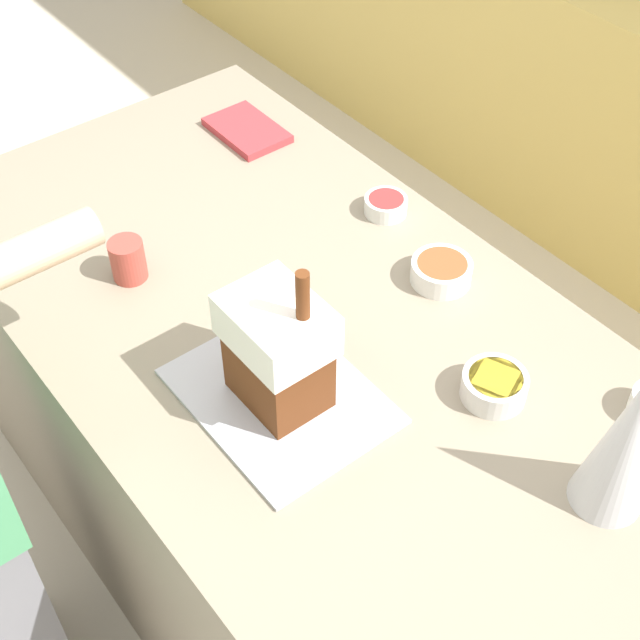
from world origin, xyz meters
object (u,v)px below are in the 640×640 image
(decorative_tree, at_px, (627,439))
(candy_bowl_front_corner, at_px, (494,385))
(candy_bowl_center_rear, at_px, (386,205))
(mug, at_px, (128,260))
(candy_bowl_far_left, at_px, (441,271))
(baking_tray, at_px, (280,396))
(gingerbread_house, at_px, (278,350))
(cookbook, at_px, (247,130))

(decorative_tree, distance_m, candy_bowl_front_corner, 0.30)
(candy_bowl_center_rear, height_order, mug, mug)
(candy_bowl_far_left, distance_m, candy_bowl_center_rear, 0.25)
(baking_tray, distance_m, candy_bowl_center_rear, 0.59)
(baking_tray, relative_size, decorative_tree, 1.21)
(candy_bowl_far_left, bearing_deg, candy_bowl_center_rear, 166.29)
(candy_bowl_far_left, bearing_deg, gingerbread_house, -83.92)
(candy_bowl_center_rear, bearing_deg, baking_tray, -60.48)
(candy_bowl_far_left, bearing_deg, cookbook, -179.52)
(baking_tray, bearing_deg, gingerbread_house, 26.57)
(gingerbread_house, bearing_deg, mug, -173.70)
(gingerbread_house, xyz_separation_m, decorative_tree, (0.51, 0.30, 0.03))
(decorative_tree, bearing_deg, candy_bowl_far_left, 164.46)
(baking_tray, xyz_separation_m, decorative_tree, (0.51, 0.30, 0.16))
(gingerbread_house, bearing_deg, decorative_tree, 30.22)
(candy_bowl_front_corner, distance_m, candy_bowl_far_left, 0.32)
(candy_bowl_front_corner, height_order, candy_bowl_far_left, candy_bowl_front_corner)
(gingerbread_house, distance_m, cookbook, 0.88)
(candy_bowl_front_corner, bearing_deg, baking_tray, -127.56)
(gingerbread_house, height_order, candy_bowl_front_corner, gingerbread_house)
(baking_tray, distance_m, candy_bowl_far_left, 0.46)
(decorative_tree, relative_size, mug, 3.54)
(cookbook, bearing_deg, decorative_tree, -6.79)
(decorative_tree, bearing_deg, gingerbread_house, -149.78)
(gingerbread_house, relative_size, candy_bowl_center_rear, 3.28)
(mug, bearing_deg, cookbook, 119.84)
(baking_tray, xyz_separation_m, cookbook, (-0.75, 0.45, 0.01))
(gingerbread_house, relative_size, decorative_tree, 0.99)
(baking_tray, xyz_separation_m, gingerbread_house, (0.00, 0.00, 0.13))
(candy_bowl_center_rear, bearing_deg, gingerbread_house, -60.43)
(decorative_tree, relative_size, candy_bowl_center_rear, 3.30)
(mug, bearing_deg, baking_tray, 6.28)
(cookbook, bearing_deg, candy_bowl_far_left, 0.48)
(cookbook, bearing_deg, baking_tray, -30.96)
(baking_tray, bearing_deg, candy_bowl_front_corner, 52.44)
(candy_bowl_far_left, xyz_separation_m, candy_bowl_center_rear, (-0.24, 0.06, -0.00))
(gingerbread_house, relative_size, mug, 3.52)
(candy_bowl_front_corner, bearing_deg, gingerbread_house, -127.53)
(gingerbread_house, height_order, mug, gingerbread_house)
(decorative_tree, height_order, candy_bowl_front_corner, decorative_tree)
(candy_bowl_far_left, height_order, candy_bowl_center_rear, candy_bowl_far_left)
(mug, bearing_deg, decorative_tree, 19.73)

